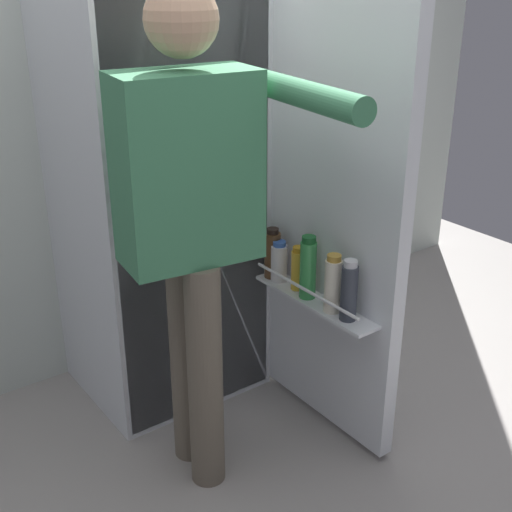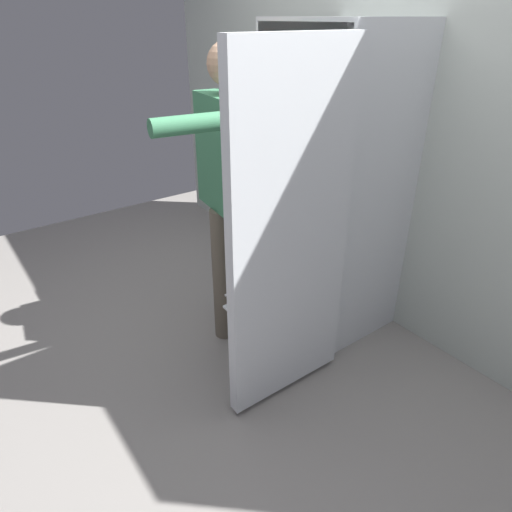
% 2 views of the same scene
% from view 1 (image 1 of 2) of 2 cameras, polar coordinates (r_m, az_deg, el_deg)
% --- Properties ---
extents(ground_plane, '(5.19, 5.19, 0.00)m').
position_cam_1_polar(ground_plane, '(2.74, -1.51, -15.19)').
color(ground_plane, gray).
extents(kitchen_wall, '(4.40, 0.10, 2.63)m').
position_cam_1_polar(kitchen_wall, '(2.96, -12.25, 15.27)').
color(kitchen_wall, beige).
rests_on(kitchen_wall, ground_plane).
extents(refrigerator, '(0.75, 1.27, 1.76)m').
position_cam_1_polar(refrigerator, '(2.71, -7.13, 5.33)').
color(refrigerator, silver).
rests_on(refrigerator, ground_plane).
extents(person, '(0.55, 0.78, 1.67)m').
position_cam_1_polar(person, '(2.14, -5.37, 4.10)').
color(person, '#665B4C').
rests_on(person, ground_plane).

